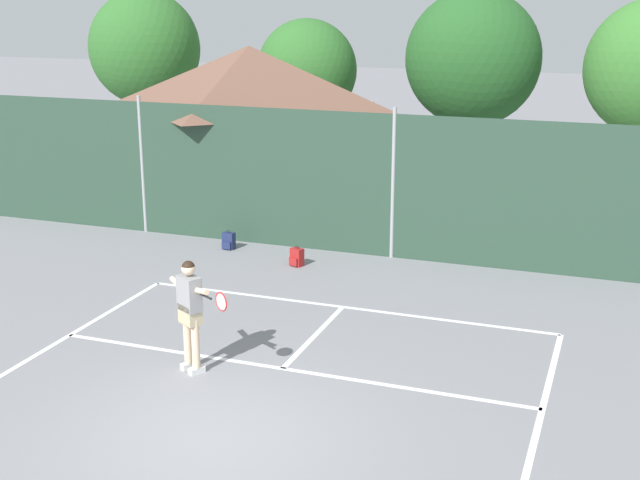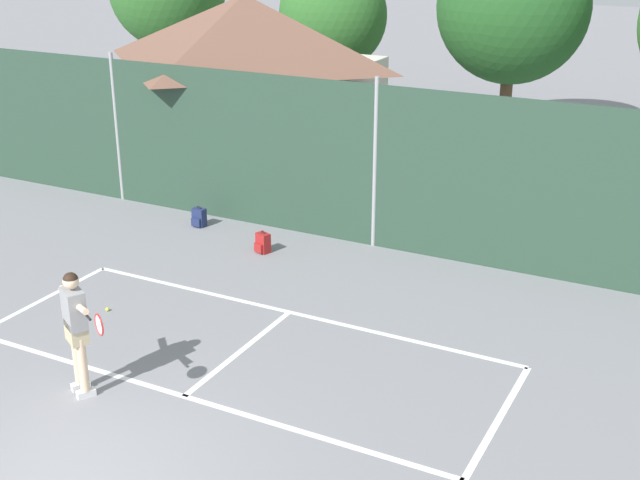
% 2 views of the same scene
% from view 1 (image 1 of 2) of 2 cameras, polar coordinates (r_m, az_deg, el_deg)
% --- Properties ---
extents(ground_plane, '(120.00, 120.00, 0.00)m').
position_cam_1_polar(ground_plane, '(11.98, -7.17, -13.16)').
color(ground_plane, gray).
extents(court_markings, '(8.30, 11.10, 0.01)m').
position_cam_1_polar(court_markings, '(12.48, -5.79, -11.82)').
color(court_markings, white).
rests_on(court_markings, ground).
extents(chainlink_fence, '(26.09, 0.09, 3.45)m').
position_cam_1_polar(chainlink_fence, '(19.34, 4.90, 3.55)').
color(chainlink_fence, '#284233').
rests_on(chainlink_fence, ground).
extents(clubhouse_building, '(6.03, 5.49, 4.50)m').
position_cam_1_polar(clubhouse_building, '(23.99, -4.66, 7.64)').
color(clubhouse_building, beige).
rests_on(clubhouse_building, ground).
extents(treeline_backdrop, '(27.53, 4.03, 6.54)m').
position_cam_1_polar(treeline_backdrop, '(28.25, 11.84, 11.78)').
color(treeline_backdrop, brown).
rests_on(treeline_backdrop, ground).
extents(tennis_player, '(1.32, 0.68, 1.85)m').
position_cam_1_polar(tennis_player, '(13.61, -8.64, -4.39)').
color(tennis_player, silver).
rests_on(tennis_player, ground).
extents(tennis_ball, '(0.07, 0.07, 0.07)m').
position_cam_1_polar(tennis_ball, '(16.46, -9.31, -4.75)').
color(tennis_ball, '#CCE033').
rests_on(tennis_ball, ground).
extents(backpack_navy, '(0.29, 0.26, 0.46)m').
position_cam_1_polar(backpack_navy, '(20.37, -6.13, -0.08)').
color(backpack_navy, navy).
rests_on(backpack_navy, ground).
extents(backpack_red, '(0.33, 0.31, 0.46)m').
position_cam_1_polar(backpack_red, '(19.00, -1.57, -1.18)').
color(backpack_red, maroon).
rests_on(backpack_red, ground).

